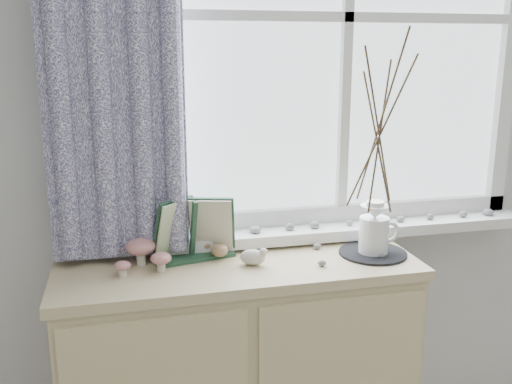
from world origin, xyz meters
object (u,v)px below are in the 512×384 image
(twig_pitcher, at_px, (379,127))
(toadstool_cluster, at_px, (143,252))
(botanical_book, at_px, (194,230))
(sideboard, at_px, (239,376))

(twig_pitcher, bearing_deg, toadstool_cluster, 179.09)
(toadstool_cluster, height_order, twig_pitcher, twig_pitcher)
(toadstool_cluster, bearing_deg, twig_pitcher, -4.17)
(botanical_book, height_order, toadstool_cluster, botanical_book)
(sideboard, bearing_deg, botanical_book, 161.57)
(sideboard, distance_m, toadstool_cluster, 0.57)
(botanical_book, xyz_separation_m, twig_pitcher, (0.61, -0.08, 0.33))
(toadstool_cluster, distance_m, twig_pitcher, 0.87)
(sideboard, relative_size, toadstool_cluster, 6.68)
(botanical_book, distance_m, twig_pitcher, 0.70)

